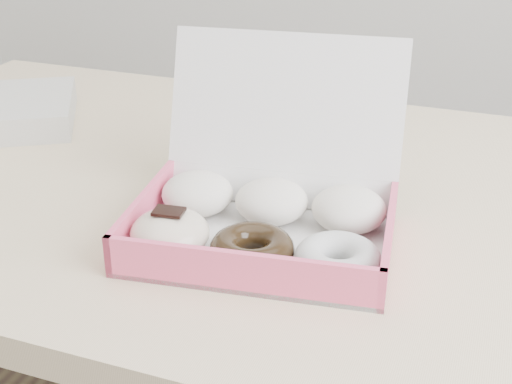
% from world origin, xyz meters
% --- Properties ---
extents(table, '(1.20, 0.80, 0.75)m').
position_xyz_m(table, '(0.00, 0.00, 0.67)').
color(table, '#CBB185').
rests_on(table, ground).
extents(donut_box, '(0.33, 0.31, 0.21)m').
position_xyz_m(donut_box, '(0.17, -0.14, 0.78)').
color(donut_box, silver).
rests_on(donut_box, table).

